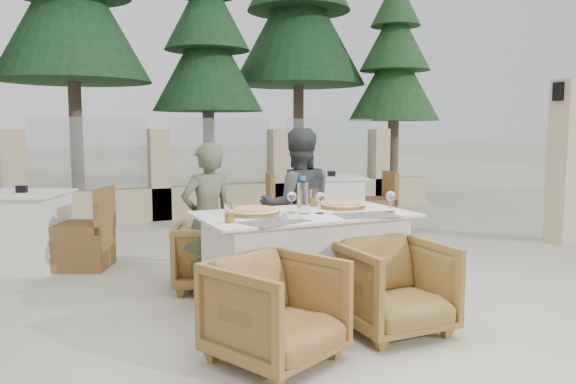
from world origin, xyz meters
name	(u,v)px	position (x,y,z in m)	size (l,w,h in m)	color
ground	(287,310)	(0.00, 0.00, 0.00)	(80.00, 80.00, 0.00)	#BAB39E
sand_patch	(98,175)	(0.00, 14.00, 0.01)	(30.00, 16.00, 0.01)	beige
perimeter_wall_far	(159,168)	(0.00, 4.80, 0.80)	(10.00, 0.34, 1.60)	#C0B287
lantern_pillar	(565,162)	(4.20, 1.00, 1.00)	(0.34, 0.34, 2.00)	beige
pine_mid_left	(72,28)	(-1.00, 7.50, 3.25)	(2.86, 2.86, 6.50)	#1E4722
pine_centre	(208,74)	(1.50, 7.20, 2.50)	(2.20, 2.20, 5.00)	#1E4722
pine_mid_right	(299,39)	(3.80, 7.80, 3.40)	(2.99, 2.99, 6.80)	#1A401F
pine_far_right	(394,90)	(5.50, 6.50, 2.25)	(1.98, 1.98, 4.50)	#235024
dining_table	(304,262)	(0.11, -0.06, 0.39)	(1.60, 0.90, 0.77)	silver
placemat_near_left	(275,222)	(-0.25, -0.35, 0.77)	(0.45, 0.30, 0.00)	#5D5850
placemat_near_right	(367,215)	(0.49, -0.36, 0.77)	(0.45, 0.30, 0.00)	#59544C
pizza_left	(253,211)	(-0.27, 0.03, 0.80)	(0.40, 0.40, 0.05)	#ED5320
pizza_right	(343,205)	(0.52, 0.05, 0.79)	(0.36, 0.36, 0.05)	orange
water_bottle	(303,195)	(0.09, -0.09, 0.91)	(0.08, 0.08, 0.29)	#C2E5FF
wine_glass_centre	(292,201)	(0.03, -0.02, 0.86)	(0.08, 0.08, 0.18)	silver
wine_glass_near	(320,202)	(0.21, -0.14, 0.86)	(0.08, 0.08, 0.18)	silver
wine_glass_corner	(391,200)	(0.74, -0.30, 0.86)	(0.08, 0.08, 0.18)	silver
beer_glass_left	(229,213)	(-0.54, -0.24, 0.84)	(0.07, 0.07, 0.14)	gold
beer_glass_right	(314,198)	(0.35, 0.24, 0.84)	(0.07, 0.07, 0.14)	orange
olive_dish	(291,215)	(-0.08, -0.26, 0.79)	(0.11, 0.11, 0.04)	silver
armchair_far_left	(214,255)	(-0.34, 0.83, 0.30)	(0.64, 0.66, 0.60)	olive
armchair_far_right	(284,249)	(0.33, 0.79, 0.30)	(0.64, 0.66, 0.60)	brown
armchair_near_left	(276,310)	(-0.46, -0.85, 0.32)	(0.68, 0.70, 0.64)	olive
armchair_near_right	(393,287)	(0.48, -0.72, 0.32)	(0.69, 0.71, 0.64)	olive
diner_left	(207,219)	(-0.44, 0.66, 0.65)	(0.47, 0.31, 1.30)	#4E533D
diner_right	(298,208)	(0.38, 0.62, 0.71)	(0.69, 0.54, 1.41)	#373A3D
bg_table_a	(24,230)	(-1.88, 2.33, 0.39)	(1.64, 0.82, 0.77)	white
bg_table_b	(331,205)	(1.88, 2.72, 0.39)	(1.64, 0.82, 0.77)	white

